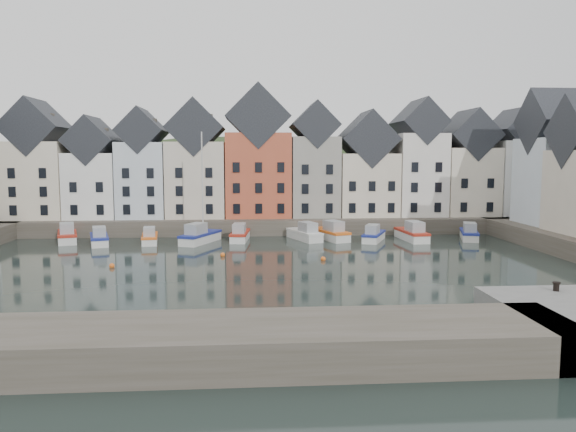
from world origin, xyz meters
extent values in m
plane|color=black|center=(0.00, 0.00, 0.00)|extent=(260.00, 260.00, 0.00)
cube|color=#454035|center=(0.00, 30.00, 1.00)|extent=(90.00, 16.00, 2.00)
cube|color=#454035|center=(-10.00, -22.00, 1.00)|extent=(50.00, 6.00, 2.00)
ellipsoid|color=#25371B|center=(0.00, 56.00, -18.00)|extent=(153.60, 70.40, 64.00)
sphere|color=black|center=(-13.94, 50.93, 8.70)|extent=(5.77, 5.77, 5.77)
sphere|color=black|center=(24.86, 60.75, 8.12)|extent=(5.27, 5.27, 5.27)
sphere|color=black|center=(31.82, 54.20, 7.88)|extent=(5.07, 5.07, 5.07)
sphere|color=black|center=(14.28, 55.19, 7.82)|extent=(5.01, 5.01, 5.01)
sphere|color=black|center=(-37.67, 56.61, 6.57)|extent=(3.94, 3.94, 3.94)
sphere|color=black|center=(28.33, 60.25, 8.05)|extent=(5.21, 5.21, 5.21)
sphere|color=black|center=(1.99, 58.64, 8.32)|extent=(5.45, 5.45, 5.45)
sphere|color=black|center=(37.80, 48.31, 7.21)|extent=(4.49, 4.49, 4.49)
cube|color=#F0E3C9|center=(-29.17, 28.00, 7.04)|extent=(7.67, 8.00, 10.07)
cube|color=black|center=(-29.17, 28.00, 13.97)|extent=(7.67, 8.16, 7.67)
cube|color=white|center=(-21.90, 28.00, 6.30)|extent=(6.56, 8.00, 8.61)
cube|color=black|center=(-21.90, 28.00, 12.23)|extent=(6.56, 8.16, 6.56)
cube|color=silver|center=(-15.37, 28.00, 7.01)|extent=(6.20, 8.00, 10.02)
cube|color=black|center=(-15.37, 28.00, 13.55)|extent=(6.20, 8.16, 6.20)
cube|color=beige|center=(-8.27, 28.00, 7.04)|extent=(7.70, 8.00, 10.08)
cube|color=black|center=(-8.27, 28.00, 13.98)|extent=(7.70, 8.16, 7.70)
cube|color=#C35537|center=(0.07, 28.00, 7.64)|extent=(8.69, 8.00, 11.28)
cube|color=black|center=(0.07, 28.00, 15.43)|extent=(8.69, 8.16, 8.69)
cube|color=#99968B|center=(7.78, 28.00, 7.39)|extent=(6.43, 8.00, 10.78)
cube|color=black|center=(7.78, 28.00, 14.37)|extent=(6.43, 8.16, 6.43)
cube|color=beige|center=(15.08, 28.00, 6.28)|extent=(7.88, 8.00, 8.56)
cube|color=black|center=(15.08, 28.00, 12.51)|extent=(7.88, 8.16, 7.88)
cube|color=white|center=(22.42, 28.00, 7.64)|extent=(6.50, 8.00, 11.27)
cube|color=black|center=(22.42, 28.00, 14.88)|extent=(6.50, 8.16, 6.50)
cube|color=#F0E3C9|center=(29.43, 28.00, 6.66)|extent=(7.23, 8.00, 9.32)
cube|color=black|center=(29.43, 28.00, 13.11)|extent=(7.23, 8.16, 7.23)
cube|color=white|center=(36.28, 28.00, 7.16)|extent=(6.18, 8.00, 10.32)
cube|color=black|center=(36.28, 28.00, 13.85)|extent=(6.18, 8.16, 6.18)
cube|color=silver|center=(36.00, 16.26, 7.19)|extent=(7.47, 8.00, 10.38)
cube|color=black|center=(36.00, 16.26, 14.36)|extent=(7.62, 8.00, 8.00)
sphere|color=orange|center=(-4.00, 8.00, 0.15)|extent=(0.50, 0.50, 0.50)
sphere|color=orange|center=(6.00, 5.00, 0.15)|extent=(0.50, 0.50, 0.50)
sphere|color=orange|center=(-14.00, 3.00, 0.15)|extent=(0.50, 0.50, 0.50)
cube|color=silver|center=(-23.05, 19.26, 0.39)|extent=(3.92, 6.95, 1.22)
cube|color=#AD2818|center=(-23.05, 19.26, 1.05)|extent=(4.06, 7.11, 0.28)
cube|color=#95999C|center=(-22.75, 18.31, 1.72)|extent=(2.29, 3.01, 1.33)
cube|color=silver|center=(-18.72, 17.02, 0.35)|extent=(3.43, 6.33, 1.11)
cube|color=navy|center=(-18.72, 17.02, 0.96)|extent=(3.56, 6.48, 0.25)
cube|color=#95999C|center=(-18.46, 16.15, 1.57)|extent=(2.03, 2.72, 1.21)
cube|color=silver|center=(-12.99, 17.55, 0.33)|extent=(2.45, 5.78, 1.03)
cube|color=orange|center=(-12.99, 17.55, 0.89)|extent=(2.56, 5.90, 0.23)
cube|color=#95999C|center=(-12.87, 16.72, 1.45)|extent=(1.61, 2.40, 1.12)
cube|color=silver|center=(-7.00, 17.21, 0.40)|extent=(4.66, 7.08, 1.25)
cube|color=navy|center=(-7.00, 17.21, 1.08)|extent=(4.82, 7.25, 0.28)
cube|color=#95999C|center=(-7.42, 16.27, 1.77)|extent=(2.57, 3.15, 1.37)
cylinder|color=silver|center=(-6.73, 17.83, 6.84)|extent=(0.16, 0.16, 12.53)
cube|color=silver|center=(-2.34, 18.86, 0.36)|extent=(2.41, 6.26, 1.12)
cube|color=#AD2818|center=(-2.34, 18.86, 0.97)|extent=(2.53, 6.39, 0.25)
cube|color=#95999C|center=(-2.43, 17.95, 1.58)|extent=(1.65, 2.57, 1.22)
cube|color=silver|center=(5.54, 18.72, 0.37)|extent=(4.01, 6.68, 1.18)
cube|color=silver|center=(5.54, 18.72, 1.02)|extent=(4.15, 6.84, 0.27)
cube|color=#95999C|center=(5.87, 17.82, 1.66)|extent=(2.28, 2.92, 1.28)
cube|color=silver|center=(8.67, 18.82, 0.40)|extent=(4.34, 7.10, 1.25)
cube|color=orange|center=(8.67, 18.82, 1.08)|extent=(4.49, 7.26, 0.28)
cube|color=#95999C|center=(9.03, 17.86, 1.76)|extent=(2.46, 3.11, 1.36)
cube|color=silver|center=(13.85, 17.16, 0.34)|extent=(3.96, 6.08, 1.08)
cube|color=navy|center=(13.85, 17.16, 0.93)|extent=(4.10, 6.23, 0.24)
cube|color=#95999C|center=(13.49, 16.36, 1.52)|extent=(2.19, 2.70, 1.17)
cube|color=silver|center=(18.60, 17.52, 0.40)|extent=(2.55, 6.95, 1.25)
cube|color=#AD2818|center=(18.60, 17.52, 1.08)|extent=(2.68, 7.10, 0.28)
cube|color=#95999C|center=(18.68, 16.50, 1.76)|extent=(1.79, 2.84, 1.36)
cube|color=silver|center=(25.94, 17.73, 0.35)|extent=(3.57, 6.33, 1.11)
cube|color=navy|center=(25.94, 17.73, 0.96)|extent=(3.70, 6.48, 0.25)
cube|color=#95999C|center=(25.66, 16.86, 1.57)|extent=(2.08, 2.74, 1.21)
cylinder|color=black|center=(17.58, -16.50, 2.25)|extent=(0.36, 0.36, 0.50)
cylinder|color=black|center=(17.58, -16.50, 2.52)|extent=(0.48, 0.48, 0.08)
camera|label=1|loc=(-1.46, -49.17, 10.35)|focal=35.00mm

